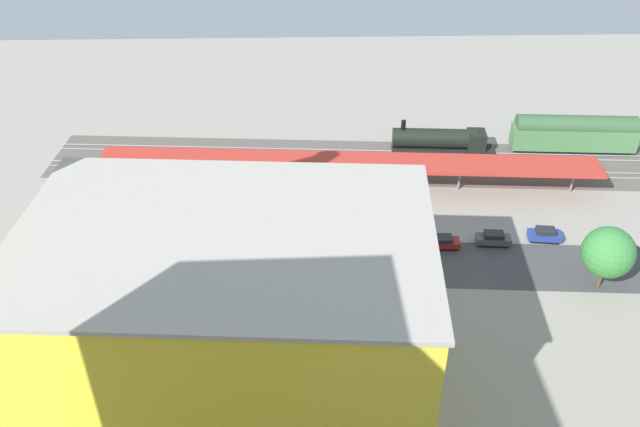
# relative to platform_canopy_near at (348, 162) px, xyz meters

# --- Properties ---
(ground_plane) EXTENTS (150.10, 150.10, 0.00)m
(ground_plane) POSITION_rel_platform_canopy_near_xyz_m (-2.56, 14.17, -4.05)
(ground_plane) COLOR gray
(ground_plane) RESTS_ON ground
(rail_bed) EXTENTS (94.51, 19.74, 0.01)m
(rail_bed) POSITION_rel_platform_canopy_near_xyz_m (-2.56, -6.96, -4.05)
(rail_bed) COLOR #5B544C
(rail_bed) RESTS_ON ground
(street_asphalt) EXTENTS (94.21, 15.55, 0.01)m
(street_asphalt) POSITION_rel_platform_canopy_near_xyz_m (-2.56, 17.29, -4.05)
(street_asphalt) COLOR #424244
(street_asphalt) RESTS_ON ground
(track_rails) EXTENTS (93.59, 13.33, 0.12)m
(track_rails) POSITION_rel_platform_canopy_near_xyz_m (-2.56, -6.96, -3.87)
(track_rails) COLOR #9E9EA8
(track_rails) RESTS_ON ground
(platform_canopy_near) EXTENTS (70.14, 10.38, 4.28)m
(platform_canopy_near) POSITION_rel_platform_canopy_near_xyz_m (0.00, 0.00, 0.00)
(platform_canopy_near) COLOR #B73328
(platform_canopy_near) RESTS_ON ground
(locomotive) EXTENTS (15.59, 4.03, 5.35)m
(locomotive) POSITION_rel_platform_canopy_near_xyz_m (-15.25, -9.56, -2.11)
(locomotive) COLOR black
(locomotive) RESTS_ON ground
(passenger_coach) EXTENTS (18.99, 4.48, 5.96)m
(passenger_coach) POSITION_rel_platform_canopy_near_xyz_m (-35.40, -9.57, -0.94)
(passenger_coach) COLOR black
(passenger_coach) RESTS_ON ground
(parked_car_0) EXTENTS (4.36, 2.21, 1.78)m
(parked_car_0) POSITION_rel_platform_canopy_near_xyz_m (-24.24, 13.38, -3.25)
(parked_car_0) COLOR black
(parked_car_0) RESTS_ON ground
(parked_car_1) EXTENTS (4.45, 2.09, 1.74)m
(parked_car_1) POSITION_rel_platform_canopy_near_xyz_m (-17.53, 14.00, -3.27)
(parked_car_1) COLOR black
(parked_car_1) RESTS_ON ground
(parked_car_2) EXTENTS (4.62, 1.94, 1.58)m
(parked_car_2) POSITION_rel_platform_canopy_near_xyz_m (-10.90, 14.41, -3.35)
(parked_car_2) COLOR black
(parked_car_2) RESTS_ON ground
(parked_car_3) EXTENTS (4.47, 2.12, 1.88)m
(parked_car_3) POSITION_rel_platform_canopy_near_xyz_m (-3.32, 13.71, -3.22)
(parked_car_3) COLOR black
(parked_car_3) RESTS_ON ground
(parked_car_4) EXTENTS (4.29, 1.94, 1.62)m
(parked_car_4) POSITION_rel_platform_canopy_near_xyz_m (4.17, 14.24, -3.33)
(parked_car_4) COLOR black
(parked_car_4) RESTS_ON ground
(parked_car_5) EXTENTS (4.79, 2.18, 1.66)m
(parked_car_5) POSITION_rel_platform_canopy_near_xyz_m (11.72, 13.29, -3.31)
(parked_car_5) COLOR black
(parked_car_5) RESTS_ON ground
(parked_car_6) EXTENTS (4.61, 2.09, 1.70)m
(parked_car_6) POSITION_rel_platform_canopy_near_xyz_m (18.62, 14.26, -3.30)
(parked_car_6) COLOR black
(parked_car_6) RESTS_ON ground
(parked_car_7) EXTENTS (4.72, 2.24, 1.59)m
(parked_car_7) POSITION_rel_platform_canopy_near_xyz_m (25.74, 13.53, -3.34)
(parked_car_7) COLOR black
(parked_car_7) RESTS_ON ground
(construction_building) EXTENTS (35.05, 24.60, 19.29)m
(construction_building) POSITION_rel_platform_canopy_near_xyz_m (12.72, 37.68, 5.59)
(construction_building) COLOR yellow
(construction_building) RESTS_ON ground
(construction_roof_slab) EXTENTS (35.69, 25.24, 0.40)m
(construction_roof_slab) POSITION_rel_platform_canopy_near_xyz_m (12.72, 37.68, 15.44)
(construction_roof_slab) COLOR #ADA89E
(construction_roof_slab) RESTS_ON construction_building
(box_truck_0) EXTENTS (8.59, 2.60, 3.11)m
(box_truck_0) POSITION_rel_platform_canopy_near_xyz_m (10.85, 21.43, -2.51)
(box_truck_0) COLOR black
(box_truck_0) RESTS_ON ground
(box_truck_1) EXTENTS (8.60, 3.44, 3.39)m
(box_truck_1) POSITION_rel_platform_canopy_near_xyz_m (7.29, 22.28, -2.39)
(box_truck_1) COLOR black
(box_truck_1) RESTS_ON ground
(street_tree_0) EXTENTS (4.05, 4.05, 6.78)m
(street_tree_0) POSITION_rel_platform_canopy_near_xyz_m (14.77, 22.76, 0.67)
(street_tree_0) COLOR brown
(street_tree_0) RESTS_ON ground
(street_tree_1) EXTENTS (5.92, 5.92, 8.01)m
(street_tree_1) POSITION_rel_platform_canopy_near_xyz_m (-27.86, 22.50, 0.99)
(street_tree_1) COLOR brown
(street_tree_1) RESTS_ON ground
(street_tree_2) EXTENTS (5.26, 5.26, 7.71)m
(street_tree_2) POSITION_rel_platform_canopy_near_xyz_m (6.21, 22.42, 1.02)
(street_tree_2) COLOR brown
(street_tree_2) RESTS_ON ground
(traffic_light) EXTENTS (0.50, 0.36, 6.47)m
(traffic_light) POSITION_rel_platform_canopy_near_xyz_m (-3.77, 22.29, 0.24)
(traffic_light) COLOR #333333
(traffic_light) RESTS_ON ground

